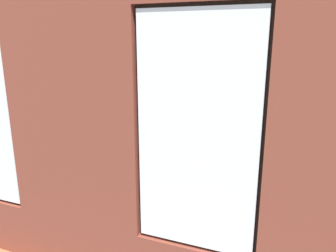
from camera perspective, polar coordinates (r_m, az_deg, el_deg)
ground_plane at (r=5.94m, az=1.07°, el=-8.76°), size 6.27×6.14×0.10m
brick_wall_with_windows at (r=3.13m, az=-16.58°, el=3.76°), size 5.67×0.30×3.52m
white_wall_right at (r=6.81m, az=-22.25°, el=8.97°), size 0.10×5.14×3.52m
couch_by_window at (r=4.09m, az=-8.36°, el=-14.59°), size 1.82×0.87×0.80m
couch_left at (r=5.64m, az=22.67°, el=-7.13°), size 0.96×1.94×0.80m
coffee_table at (r=6.18m, az=3.94°, el=-3.73°), size 1.33×0.74×0.42m
cup_ceramic at (r=6.17m, az=7.56°, el=-2.86°), size 0.08×0.08×0.10m
candle_jar at (r=6.15m, az=3.96°, el=-2.83°), size 0.08×0.08×0.10m
table_plant_small at (r=6.26m, az=2.78°, el=-1.70°), size 0.14×0.14×0.24m
remote_black at (r=6.19m, az=0.11°, el=-3.05°), size 0.14×0.17×0.02m
remote_silver at (r=6.03m, az=4.53°, el=-3.58°), size 0.14×0.17×0.02m
media_console at (r=7.48m, az=-15.36°, el=-1.90°), size 1.27×0.42×0.48m
tv_flatscreen at (r=7.34m, az=-15.66°, el=2.49°), size 1.02×0.20×0.69m
papasan_chair at (r=7.98m, az=-1.37°, el=1.18°), size 1.10×1.10×0.69m
potted_plant_between_couches at (r=3.59m, az=11.65°, el=-14.34°), size 0.74×0.80×1.44m
potted_plant_beside_window_right at (r=4.98m, az=-26.71°, el=-8.34°), size 0.79×0.76×1.25m
potted_plant_corner_near_left at (r=7.40m, az=23.91°, el=-0.96°), size 0.48×0.48×0.74m
potted_plant_by_left_couch at (r=6.95m, az=19.39°, el=-2.38°), size 0.38×0.38×0.57m
potted_plant_corner_far_left at (r=3.40m, az=26.09°, el=-15.45°), size 0.91×0.87×1.26m
potted_plant_near_tv at (r=6.19m, az=-17.68°, el=-0.53°), size 1.11×1.14×1.26m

